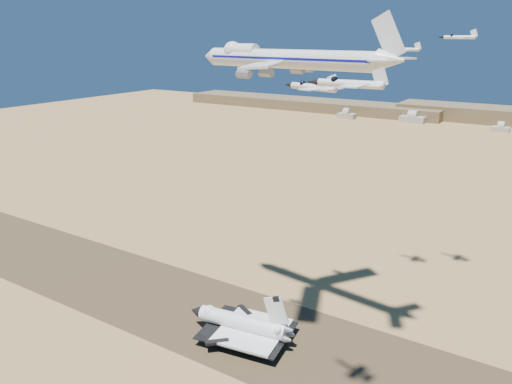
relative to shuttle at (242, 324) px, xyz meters
The scene contains 12 objects.
ground 19.43m from the shuttle, 163.77° to the left, with size 1200.00×1200.00×0.00m, color #A48049.
runway 19.42m from the shuttle, 163.77° to the left, with size 600.00×50.00×0.06m, color #4D3926.
hangars 490.56m from the shuttle, 99.62° to the left, with size 200.50×29.50×30.00m.
shuttle is the anchor object (origin of this frame).
carrier_747 92.07m from the shuttle, 75.75° to the left, with size 76.80×58.91×19.07m.
crew_a 11.20m from the shuttle, 38.29° to the right, with size 0.61×0.40×1.66m, color #BC5B0B.
crew_b 11.74m from the shuttle, 43.44° to the right, with size 0.76×0.44×1.56m, color #BC5B0B.
crew_c 12.70m from the shuttle, 37.88° to the right, with size 0.93×0.47×1.58m, color #BC5B0B.
chase_jet_a 98.18m from the shuttle, 35.33° to the right, with size 15.48×8.98×3.94m.
chase_jet_b 110.27m from the shuttle, 37.73° to the right, with size 15.85×8.42×3.95m.
chase_jet_c 117.47m from the shuttle, 65.85° to the left, with size 13.85×7.39×3.45m.
chase_jet_d 132.18m from the shuttle, 58.97° to the left, with size 14.63×8.09×3.66m.
Camera 1 is at (104.77, -132.27, 102.89)m, focal length 35.00 mm.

